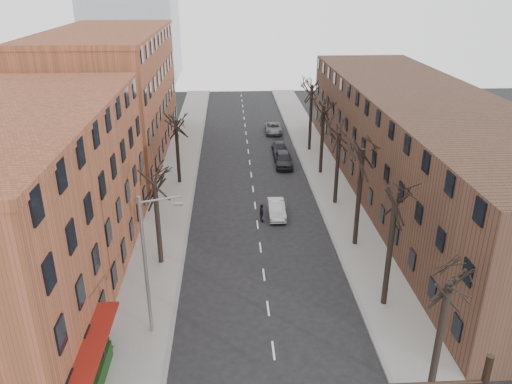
{
  "coord_description": "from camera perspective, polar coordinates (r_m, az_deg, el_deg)",
  "views": [
    {
      "loc": [
        -2.24,
        -14.7,
        19.74
      ],
      "look_at": [
        -0.25,
        21.91,
        4.0
      ],
      "focal_mm": 35.0,
      "sensor_mm": 36.0,
      "label": 1
    }
  ],
  "objects": [
    {
      "name": "building_left_far",
      "position": [
        61.62,
        -16.22,
        10.4
      ],
      "size": [
        12.0,
        28.0,
        14.0
      ],
      "primitive_type": "cube",
      "color": "brown",
      "rests_on": "ground"
    },
    {
      "name": "tree_right_f",
      "position": [
        62.71,
        6.09,
        4.75
      ],
      "size": [
        5.2,
        5.2,
        11.6
      ],
      "primitive_type": null,
      "color": "black",
      "rests_on": "ground"
    },
    {
      "name": "pedestrian_a",
      "position": [
        29.25,
        -17.32,
        -17.77
      ],
      "size": [
        0.78,
        0.73,
        1.79
      ],
      "primitive_type": "imported",
      "rotation": [
        0.0,
        0.0,
        0.63
      ],
      "color": "black",
      "rests_on": "sidewalk_left"
    },
    {
      "name": "awning_left",
      "position": [
        29.49,
        -17.39,
        -20.11
      ],
      "size": [
        1.2,
        7.0,
        0.15
      ],
      "primitive_type": "cube",
      "color": "maroon",
      "rests_on": "ground"
    },
    {
      "name": "pedestrian_b",
      "position": [
        30.72,
        -16.91,
        -15.57
      ],
      "size": [
        0.95,
        0.82,
        1.68
      ],
      "primitive_type": "imported",
      "rotation": [
        0.0,
        0.0,
        3.4
      ],
      "color": "black",
      "rests_on": "sidewalk_left"
    },
    {
      "name": "silver_sedan",
      "position": [
        44.81,
        2.35,
        -1.95
      ],
      "size": [
        1.47,
        4.15,
        1.36
      ],
      "primitive_type": "imported",
      "rotation": [
        0.0,
        0.0,
        -0.01
      ],
      "color": "#A8AAAF",
      "rests_on": "ground"
    },
    {
      "name": "tree_left_b",
      "position": [
        52.82,
        -8.71,
        1.01
      ],
      "size": [
        5.2,
        5.2,
        9.5
      ],
      "primitive_type": null,
      "color": "black",
      "rests_on": "ground"
    },
    {
      "name": "tree_right_c",
      "position": [
        41.12,
        11.19,
        -5.94
      ],
      "size": [
        5.2,
        5.2,
        11.6
      ],
      "primitive_type": null,
      "color": "black",
      "rests_on": "ground"
    },
    {
      "name": "tree_left_a",
      "position": [
        38.57,
        -10.76,
        -8.01
      ],
      "size": [
        5.2,
        5.2,
        9.5
      ],
      "primitive_type": null,
      "color": "black",
      "rests_on": "ground"
    },
    {
      "name": "sidewalk_left",
      "position": [
        53.76,
        -9.05,
        1.48
      ],
      "size": [
        4.0,
        90.0,
        0.15
      ],
      "primitive_type": "cube",
      "color": "gray",
      "rests_on": "ground"
    },
    {
      "name": "parked_car_near",
      "position": [
        56.83,
        3.17,
        3.76
      ],
      "size": [
        2.07,
        4.89,
        1.65
      ],
      "primitive_type": "imported",
      "rotation": [
        0.0,
        0.0,
        -0.03
      ],
      "color": "black",
      "rests_on": "ground"
    },
    {
      "name": "building_right",
      "position": [
        50.48,
        18.29,
        5.06
      ],
      "size": [
        12.0,
        50.0,
        10.0
      ],
      "primitive_type": "cube",
      "color": "#482F22",
      "rests_on": "ground"
    },
    {
      "name": "tree_right_d",
      "position": [
        48.06,
        8.98,
        -1.32
      ],
      "size": [
        5.2,
        5.2,
        10.0
      ],
      "primitive_type": null,
      "color": "black",
      "rests_on": "ground"
    },
    {
      "name": "tree_right_b",
      "position": [
        34.63,
        14.33,
        -12.35
      ],
      "size": [
        5.2,
        5.2,
        10.8
      ],
      "primitive_type": null,
      "color": "black",
      "rests_on": "ground"
    },
    {
      "name": "sidewalk_right",
      "position": [
        54.42,
        7.95,
        1.82
      ],
      "size": [
        4.0,
        90.0,
        0.15
      ],
      "primitive_type": "cube",
      "color": "gray",
      "rests_on": "ground"
    },
    {
      "name": "tree_right_e",
      "position": [
        55.29,
        7.35,
        2.12
      ],
      "size": [
        5.2,
        5.2,
        10.8
      ],
      "primitive_type": null,
      "color": "black",
      "rests_on": "ground"
    },
    {
      "name": "parked_car_far",
      "position": [
        69.52,
        2.0,
        7.3
      ],
      "size": [
        2.27,
        4.81,
        1.33
      ],
      "primitive_type": "imported",
      "rotation": [
        0.0,
        0.0,
        -0.01
      ],
      "color": "slate",
      "rests_on": "ground"
    },
    {
      "name": "streetlight",
      "position": [
        29.16,
        -12.24,
        -7.7
      ],
      "size": [
        2.45,
        0.22,
        9.03
      ],
      "color": "slate",
      "rests_on": "ground"
    },
    {
      "name": "building_left_near",
      "position": [
        35.5,
        -25.64,
        -1.97
      ],
      "size": [
        12.0,
        26.0,
        12.0
      ],
      "primitive_type": "cube",
      "color": "brown",
      "rests_on": "ground"
    },
    {
      "name": "parked_car_mid",
      "position": [
        61.21,
        2.71,
        5.02
      ],
      "size": [
        1.8,
        4.37,
        1.27
      ],
      "primitive_type": "imported",
      "rotation": [
        0.0,
        0.0,
        0.01
      ],
      "color": "black",
      "rests_on": "ground"
    },
    {
      "name": "pedestrian_crossing",
      "position": [
        43.66,
        0.65,
        -2.43
      ],
      "size": [
        0.52,
        1.02,
        1.67
      ],
      "primitive_type": "imported",
      "rotation": [
        0.0,
        0.0,
        1.69
      ],
      "color": "black",
      "rests_on": "ground"
    }
  ]
}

